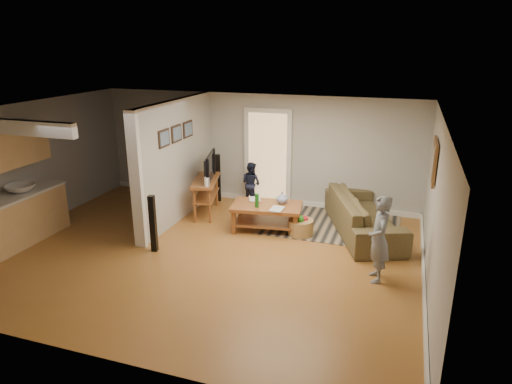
% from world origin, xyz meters
% --- Properties ---
extents(ground, '(7.50, 7.50, 0.00)m').
position_xyz_m(ground, '(0.00, 0.00, 0.00)').
color(ground, '#8F5D24').
rests_on(ground, ground).
extents(room_shell, '(7.54, 6.02, 2.52)m').
position_xyz_m(room_shell, '(-1.07, 0.43, 1.46)').
color(room_shell, '#B9B7B1').
rests_on(room_shell, ground).
extents(area_rug, '(2.72, 2.00, 0.01)m').
position_xyz_m(area_rug, '(1.95, 2.06, 0.01)').
color(area_rug, black).
rests_on(area_rug, ground).
extents(sofa, '(1.87, 2.75, 0.75)m').
position_xyz_m(sofa, '(2.60, 1.84, 0.00)').
color(sofa, '#4B4525').
rests_on(sofa, ground).
extents(coffee_table, '(1.46, 0.98, 0.81)m').
position_xyz_m(coffee_table, '(0.78, 1.37, 0.42)').
color(coffee_table, brown).
rests_on(coffee_table, ground).
extents(tv_console, '(0.78, 1.32, 1.07)m').
position_xyz_m(tv_console, '(-0.73, 1.81, 0.71)').
color(tv_console, brown).
rests_on(tv_console, ground).
extents(speaker_left, '(0.12, 0.12, 1.05)m').
position_xyz_m(speaker_left, '(-0.86, -0.20, 0.52)').
color(speaker_left, black).
rests_on(speaker_left, ground).
extents(speaker_right, '(0.14, 0.14, 1.12)m').
position_xyz_m(speaker_right, '(-0.84, 2.70, 0.56)').
color(speaker_right, black).
rests_on(speaker_right, ground).
extents(toy_basket, '(0.48, 0.48, 0.43)m').
position_xyz_m(toy_basket, '(1.47, 1.32, 0.18)').
color(toy_basket, '#9E7044').
rests_on(toy_basket, ground).
extents(child, '(0.45, 0.58, 1.40)m').
position_xyz_m(child, '(3.00, -0.02, 0.00)').
color(child, slate).
rests_on(child, ground).
extents(toddler, '(0.60, 0.54, 1.01)m').
position_xyz_m(toddler, '(-0.02, 2.70, 0.00)').
color(toddler, '#1B2039').
rests_on(toddler, ground).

